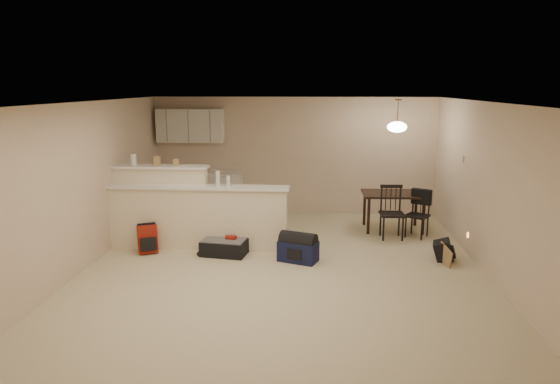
# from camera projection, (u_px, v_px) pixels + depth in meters

# --- Properties ---
(room) EXTENTS (7.00, 7.02, 2.50)m
(room) POSITION_uv_depth(u_px,v_px,m) (283.00, 189.00, 7.31)
(room) COLOR beige
(room) RESTS_ON ground
(breakfast_bar) EXTENTS (3.08, 0.58, 1.39)m
(breakfast_bar) POSITION_uv_depth(u_px,v_px,m) (185.00, 212.00, 8.53)
(breakfast_bar) COLOR #F0E5C2
(breakfast_bar) RESTS_ON ground
(upper_cabinets) EXTENTS (1.40, 0.34, 0.70)m
(upper_cabinets) POSITION_uv_depth(u_px,v_px,m) (190.00, 126.00, 10.57)
(upper_cabinets) COLOR white
(upper_cabinets) RESTS_ON room
(kitchen_counter) EXTENTS (1.80, 0.60, 0.90)m
(kitchen_counter) POSITION_uv_depth(u_px,v_px,m) (201.00, 194.00, 10.73)
(kitchen_counter) COLOR white
(kitchen_counter) RESTS_ON ground
(thermostat) EXTENTS (0.02, 0.12, 0.12)m
(thermostat) POSITION_uv_depth(u_px,v_px,m) (463.00, 159.00, 8.56)
(thermostat) COLOR beige
(thermostat) RESTS_ON room
(jar) EXTENTS (0.10, 0.10, 0.20)m
(jar) POSITION_uv_depth(u_px,v_px,m) (133.00, 160.00, 8.54)
(jar) COLOR silver
(jar) RESTS_ON breakfast_bar
(cereal_box) EXTENTS (0.10, 0.07, 0.16)m
(cereal_box) POSITION_uv_depth(u_px,v_px,m) (157.00, 161.00, 8.52)
(cereal_box) COLOR tan
(cereal_box) RESTS_ON breakfast_bar
(small_box) EXTENTS (0.08, 0.06, 0.12)m
(small_box) POSITION_uv_depth(u_px,v_px,m) (176.00, 162.00, 8.50)
(small_box) COLOR tan
(small_box) RESTS_ON breakfast_bar
(bottle_a) EXTENTS (0.07, 0.07, 0.26)m
(bottle_a) POSITION_uv_depth(u_px,v_px,m) (218.00, 179.00, 8.28)
(bottle_a) COLOR silver
(bottle_a) RESTS_ON breakfast_bar
(bottle_b) EXTENTS (0.06, 0.06, 0.18)m
(bottle_b) POSITION_uv_depth(u_px,v_px,m) (228.00, 181.00, 8.27)
(bottle_b) COLOR silver
(bottle_b) RESTS_ON breakfast_bar
(dining_table) EXTENTS (1.19, 0.81, 0.73)m
(dining_table) POSITION_uv_depth(u_px,v_px,m) (394.00, 197.00, 9.52)
(dining_table) COLOR black
(dining_table) RESTS_ON ground
(pendant_lamp) EXTENTS (0.36, 0.36, 0.62)m
(pendant_lamp) POSITION_uv_depth(u_px,v_px,m) (397.00, 126.00, 9.24)
(pendant_lamp) COLOR brown
(pendant_lamp) RESTS_ON room
(dining_chair_near) EXTENTS (0.44, 0.42, 0.97)m
(dining_chair_near) POSITION_uv_depth(u_px,v_px,m) (392.00, 213.00, 9.00)
(dining_chair_near) COLOR black
(dining_chair_near) RESTS_ON ground
(dining_chair_far) EXTENTS (0.51, 0.50, 0.86)m
(dining_chair_far) POSITION_uv_depth(u_px,v_px,m) (417.00, 214.00, 9.10)
(dining_chair_far) COLOR black
(dining_chair_far) RESTS_ON ground
(suitcase) EXTENTS (0.78, 0.57, 0.24)m
(suitcase) POSITION_uv_depth(u_px,v_px,m) (224.00, 247.00, 8.22)
(suitcase) COLOR black
(suitcase) RESTS_ON ground
(red_backpack) EXTENTS (0.36, 0.31, 0.47)m
(red_backpack) POSITION_uv_depth(u_px,v_px,m) (148.00, 239.00, 8.28)
(red_backpack) COLOR maroon
(red_backpack) RESTS_ON ground
(navy_duffel) EXTENTS (0.68, 0.51, 0.33)m
(navy_duffel) POSITION_uv_depth(u_px,v_px,m) (298.00, 251.00, 7.89)
(navy_duffel) COLOR #13183C
(navy_duffel) RESTS_ON ground
(black_daypack) EXTENTS (0.32, 0.40, 0.31)m
(black_daypack) POSITION_uv_depth(u_px,v_px,m) (443.00, 250.00, 7.96)
(black_daypack) COLOR black
(black_daypack) RESTS_ON ground
(cardboard_sheet) EXTENTS (0.10, 0.38, 0.30)m
(cardboard_sheet) POSITION_uv_depth(u_px,v_px,m) (445.00, 256.00, 7.74)
(cardboard_sheet) COLOR tan
(cardboard_sheet) RESTS_ON ground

